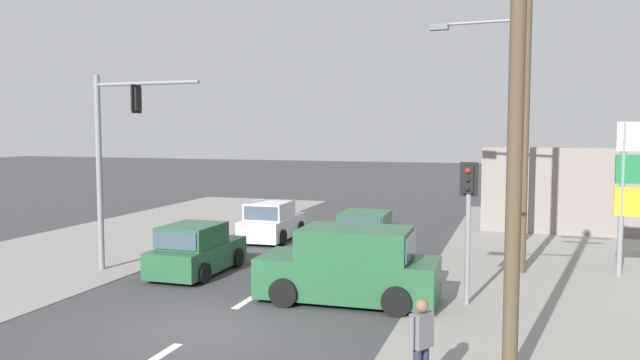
{
  "coord_description": "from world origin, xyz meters",
  "views": [
    {
      "loc": [
        6.51,
        -11.69,
        4.36
      ],
      "look_at": [
        1.48,
        4.0,
        3.01
      ],
      "focal_mm": 35.0,
      "sensor_mm": 36.0,
      "label": 1
    }
  ],
  "objects_px": {
    "pedestal_signal_right_kerb": "(468,209)",
    "pedestrian_at_kerb": "(421,342)",
    "traffic_signal_mast": "(113,147)",
    "sedan_oncoming_mid": "(365,237)",
    "utility_pole_foreground_right": "(508,81)",
    "utility_pole_background_right": "(522,97)",
    "suv_oncoming_near": "(350,267)",
    "hatchback_kerbside_parked": "(196,251)",
    "hatchback_receding_far": "(272,222)",
    "utility_pole_midground_right": "(521,86)"
  },
  "relations": [
    {
      "from": "pedestrian_at_kerb",
      "to": "utility_pole_background_right",
      "type": "bearing_deg",
      "value": 84.18
    },
    {
      "from": "utility_pole_foreground_right",
      "to": "hatchback_receding_far",
      "type": "bearing_deg",
      "value": 127.37
    },
    {
      "from": "utility_pole_background_right",
      "to": "sedan_oncoming_mid",
      "type": "distance_m",
      "value": 7.94
    },
    {
      "from": "utility_pole_foreground_right",
      "to": "hatchback_receding_far",
      "type": "height_order",
      "value": "utility_pole_foreground_right"
    },
    {
      "from": "utility_pole_foreground_right",
      "to": "sedan_oncoming_mid",
      "type": "relative_size",
      "value": 2.23
    },
    {
      "from": "pedestal_signal_right_kerb",
      "to": "sedan_oncoming_mid",
      "type": "relative_size",
      "value": 0.83
    },
    {
      "from": "utility_pole_foreground_right",
      "to": "hatchback_kerbside_parked",
      "type": "relative_size",
      "value": 2.63
    },
    {
      "from": "utility_pole_background_right",
      "to": "pedestal_signal_right_kerb",
      "type": "relative_size",
      "value": 2.98
    },
    {
      "from": "sedan_oncoming_mid",
      "to": "pedestrian_at_kerb",
      "type": "relative_size",
      "value": 2.64
    },
    {
      "from": "utility_pole_background_right",
      "to": "hatchback_receding_far",
      "type": "bearing_deg",
      "value": -170.21
    },
    {
      "from": "pedestrian_at_kerb",
      "to": "hatchback_kerbside_parked",
      "type": "bearing_deg",
      "value": 139.44
    },
    {
      "from": "pedestal_signal_right_kerb",
      "to": "utility_pole_background_right",
      "type": "bearing_deg",
      "value": 82.24
    },
    {
      "from": "utility_pole_midground_right",
      "to": "suv_oncoming_near",
      "type": "bearing_deg",
      "value": -130.78
    },
    {
      "from": "utility_pole_background_right",
      "to": "pedestal_signal_right_kerb",
      "type": "distance_m",
      "value": 9.3
    },
    {
      "from": "utility_pole_background_right",
      "to": "suv_oncoming_near",
      "type": "distance_m",
      "value": 11.11
    },
    {
      "from": "utility_pole_background_right",
      "to": "pedestal_signal_right_kerb",
      "type": "bearing_deg",
      "value": -97.76
    },
    {
      "from": "utility_pole_foreground_right",
      "to": "utility_pole_background_right",
      "type": "distance_m",
      "value": 13.44
    },
    {
      "from": "utility_pole_foreground_right",
      "to": "pedestrian_at_kerb",
      "type": "bearing_deg",
      "value": -143.55
    },
    {
      "from": "suv_oncoming_near",
      "to": "hatchback_kerbside_parked",
      "type": "relative_size",
      "value": 1.26
    },
    {
      "from": "sedan_oncoming_mid",
      "to": "pedestrian_at_kerb",
      "type": "xyz_separation_m",
      "value": [
        3.49,
        -10.48,
        0.22
      ]
    },
    {
      "from": "traffic_signal_mast",
      "to": "hatchback_receding_far",
      "type": "height_order",
      "value": "traffic_signal_mast"
    },
    {
      "from": "utility_pole_midground_right",
      "to": "hatchback_receding_far",
      "type": "xyz_separation_m",
      "value": [
        -9.25,
        3.0,
        -4.93
      ]
    },
    {
      "from": "utility_pole_background_right",
      "to": "suv_oncoming_near",
      "type": "bearing_deg",
      "value": -113.53
    },
    {
      "from": "utility_pole_midground_right",
      "to": "sedan_oncoming_mid",
      "type": "distance_m",
      "value": 7.02
    },
    {
      "from": "suv_oncoming_near",
      "to": "hatchback_kerbside_parked",
      "type": "xyz_separation_m",
      "value": [
        -5.22,
        1.56,
        -0.18
      ]
    },
    {
      "from": "pedestal_signal_right_kerb",
      "to": "hatchback_receding_far",
      "type": "height_order",
      "value": "pedestal_signal_right_kerb"
    },
    {
      "from": "utility_pole_foreground_right",
      "to": "hatchback_kerbside_parked",
      "type": "distance_m",
      "value": 11.58
    },
    {
      "from": "suv_oncoming_near",
      "to": "pedestrian_at_kerb",
      "type": "bearing_deg",
      "value": -63.34
    },
    {
      "from": "utility_pole_foreground_right",
      "to": "utility_pole_midground_right",
      "type": "relative_size",
      "value": 0.91
    },
    {
      "from": "pedestal_signal_right_kerb",
      "to": "pedestrian_at_kerb",
      "type": "height_order",
      "value": "pedestal_signal_right_kerb"
    },
    {
      "from": "sedan_oncoming_mid",
      "to": "suv_oncoming_near",
      "type": "bearing_deg",
      "value": -80.2
    },
    {
      "from": "utility_pole_foreground_right",
      "to": "traffic_signal_mast",
      "type": "bearing_deg",
      "value": 155.41
    },
    {
      "from": "suv_oncoming_near",
      "to": "pedestrian_at_kerb",
      "type": "height_order",
      "value": "suv_oncoming_near"
    },
    {
      "from": "pedestal_signal_right_kerb",
      "to": "pedestrian_at_kerb",
      "type": "xyz_separation_m",
      "value": [
        -0.28,
        -5.67,
        -1.49
      ]
    },
    {
      "from": "pedestrian_at_kerb",
      "to": "sedan_oncoming_mid",
      "type": "bearing_deg",
      "value": 108.43
    },
    {
      "from": "utility_pole_midground_right",
      "to": "hatchback_receding_far",
      "type": "relative_size",
      "value": 2.86
    },
    {
      "from": "suv_oncoming_near",
      "to": "pedestal_signal_right_kerb",
      "type": "bearing_deg",
      "value": 11.29
    },
    {
      "from": "hatchback_kerbside_parked",
      "to": "pedestrian_at_kerb",
      "type": "height_order",
      "value": "pedestrian_at_kerb"
    },
    {
      "from": "traffic_signal_mast",
      "to": "sedan_oncoming_mid",
      "type": "height_order",
      "value": "traffic_signal_mast"
    },
    {
      "from": "utility_pole_foreground_right",
      "to": "hatchback_kerbside_parked",
      "type": "height_order",
      "value": "utility_pole_foreground_right"
    },
    {
      "from": "suv_oncoming_near",
      "to": "hatchback_kerbside_parked",
      "type": "height_order",
      "value": "suv_oncoming_near"
    },
    {
      "from": "utility_pole_foreground_right",
      "to": "utility_pole_background_right",
      "type": "height_order",
      "value": "utility_pole_background_right"
    },
    {
      "from": "traffic_signal_mast",
      "to": "pedestal_signal_right_kerb",
      "type": "distance_m",
      "value": 10.68
    },
    {
      "from": "traffic_signal_mast",
      "to": "utility_pole_foreground_right",
      "type": "bearing_deg",
      "value": -24.59
    },
    {
      "from": "traffic_signal_mast",
      "to": "hatchback_kerbside_parked",
      "type": "distance_m",
      "value": 4.04
    },
    {
      "from": "utility_pole_midground_right",
      "to": "utility_pole_background_right",
      "type": "xyz_separation_m",
      "value": [
        0.02,
        4.6,
        -0.08
      ]
    },
    {
      "from": "utility_pole_foreground_right",
      "to": "hatchback_receding_far",
      "type": "distance_m",
      "value": 15.54
    },
    {
      "from": "utility_pole_background_right",
      "to": "pedestal_signal_right_kerb",
      "type": "xyz_separation_m",
      "value": [
        -1.18,
        -8.67,
        -3.14
      ]
    },
    {
      "from": "traffic_signal_mast",
      "to": "sedan_oncoming_mid",
      "type": "relative_size",
      "value": 1.4
    },
    {
      "from": "utility_pole_foreground_right",
      "to": "utility_pole_background_right",
      "type": "xyz_separation_m",
      "value": [
        0.23,
        13.44,
        0.41
      ]
    }
  ]
}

